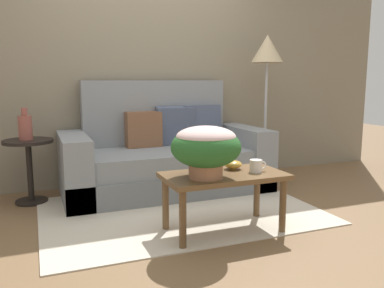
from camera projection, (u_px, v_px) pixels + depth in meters
The scene contains 11 objects.
ground_plane at pixel (185, 215), 3.42m from camera, with size 14.00×14.00×0.00m, color brown.
wall_back at pixel (142, 56), 4.42m from camera, with size 6.40×0.12×2.82m, color gray.
area_rug at pixel (180, 211), 3.53m from camera, with size 2.35×1.66×0.01m, color beige.
couch at pixel (165, 158), 4.17m from camera, with size 2.08×0.94×1.14m.
coffee_table at pixel (224, 182), 3.00m from camera, with size 0.92×0.49×0.45m.
side_table at pixel (29, 160), 3.71m from camera, with size 0.45×0.45×0.60m.
floor_lamp at pixel (267, 61), 4.48m from camera, with size 0.36×0.36×1.64m.
potted_plant at pixel (206, 146), 2.82m from camera, with size 0.50×0.50×0.37m.
coffee_mug at pixel (256, 166), 3.04m from camera, with size 0.14×0.10×0.09m.
snack_bowl at pixel (233, 164), 3.13m from camera, with size 0.14×0.14×0.07m.
table_vase at pixel (25, 127), 3.66m from camera, with size 0.12×0.12×0.30m.
Camera 1 is at (-1.15, -3.07, 1.15)m, focal length 37.35 mm.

